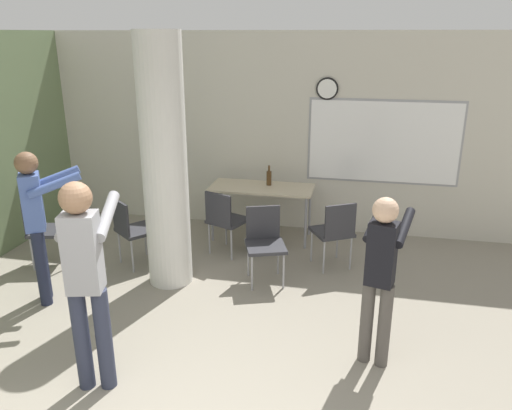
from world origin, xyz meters
The scene contains 13 objects.
wall_back centered at (0.03, 5.06, 1.40)m, with size 8.00×0.15×2.80m.
support_pillar centered at (-1.02, 3.01, 1.40)m, with size 0.50×0.50×2.80m.
folding_table centered at (-0.23, 4.51, 0.69)m, with size 1.42×0.62×0.76m.
bottle_on_table centered at (-0.15, 4.60, 0.86)m, with size 0.07×0.07×0.28m.
waste_bin centered at (-0.18, 4.04, 0.18)m, with size 0.24×0.24×0.36m.
chair_table_left centered at (-0.59, 3.86, 0.51)m, with size 0.57×0.57×0.87m.
chair_near_pillar centered at (-1.62, 3.30, 0.51)m, with size 0.62×0.62×0.87m.
chair_by_left_wall centered at (-2.70, 3.10, 0.51)m, with size 0.54×0.54×0.87m.
chair_table_front centered at (0.05, 3.26, 0.51)m, with size 0.56×0.56×0.87m.
chair_table_right centered at (0.82, 3.74, 0.51)m, with size 0.60×0.60×0.87m.
person_watching_back centered at (-2.16, 2.30, 0.97)m, with size 0.66×0.58×1.65m.
person_playing_side centered at (1.29, 1.94, 0.90)m, with size 0.44×0.64×1.53m.
person_playing_front centered at (-0.94, 1.15, 1.03)m, with size 0.50×0.69×1.76m.
Camera 1 is at (1.05, -1.95, 2.76)m, focal length 35.00 mm.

